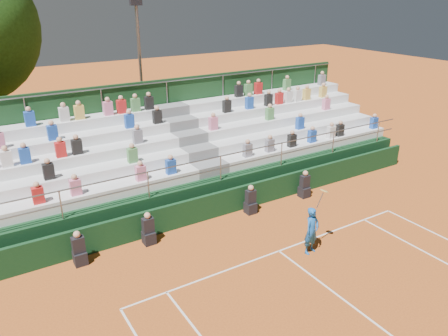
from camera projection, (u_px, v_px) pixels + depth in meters
ground at (279, 251)px, 14.60m from camera, size 90.00×90.00×0.00m
courtside_wall at (228, 201)px, 16.93m from camera, size 20.00×0.15×1.00m
line_officials at (205, 215)px, 15.97m from camera, size 9.74×0.40×1.19m
grandstand at (189, 162)px, 19.27m from camera, size 20.00×5.20×4.40m
tennis_player at (312, 230)px, 14.25m from camera, size 0.86×0.50×2.22m
floodlight_mast at (140, 64)px, 22.89m from camera, size 0.60×0.25×7.77m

